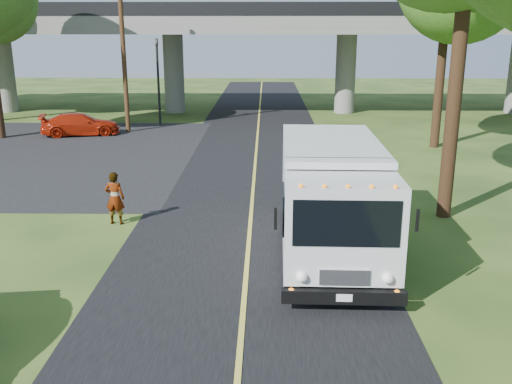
{
  "coord_description": "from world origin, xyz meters",
  "views": [
    {
      "loc": [
        0.47,
        -8.53,
        5.87
      ],
      "look_at": [
        0.21,
        6.14,
        1.6
      ],
      "focal_mm": 40.0,
      "sensor_mm": 36.0,
      "label": 1
    }
  ],
  "objects_px": {
    "traffic_signal": "(158,73)",
    "utility_pole": "(123,50)",
    "pedestrian": "(115,198)",
    "red_sedan": "(80,124)",
    "step_van": "(332,196)"
  },
  "relations": [
    {
      "from": "traffic_signal",
      "to": "utility_pole",
      "type": "height_order",
      "value": "utility_pole"
    },
    {
      "from": "utility_pole",
      "to": "pedestrian",
      "type": "distance_m",
      "value": 16.73
    },
    {
      "from": "utility_pole",
      "to": "red_sedan",
      "type": "height_order",
      "value": "utility_pole"
    },
    {
      "from": "traffic_signal",
      "to": "pedestrian",
      "type": "xyz_separation_m",
      "value": [
        1.86,
        -17.95,
        -2.37
      ]
    },
    {
      "from": "red_sedan",
      "to": "utility_pole",
      "type": "bearing_deg",
      "value": -79.71
    },
    {
      "from": "traffic_signal",
      "to": "red_sedan",
      "type": "height_order",
      "value": "traffic_signal"
    },
    {
      "from": "utility_pole",
      "to": "pedestrian",
      "type": "relative_size",
      "value": 5.45
    },
    {
      "from": "traffic_signal",
      "to": "red_sedan",
      "type": "bearing_deg",
      "value": -141.56
    },
    {
      "from": "step_van",
      "to": "pedestrian",
      "type": "bearing_deg",
      "value": 161.84
    },
    {
      "from": "traffic_signal",
      "to": "utility_pole",
      "type": "bearing_deg",
      "value": -126.87
    },
    {
      "from": "traffic_signal",
      "to": "utility_pole",
      "type": "distance_m",
      "value": 2.86
    },
    {
      "from": "red_sedan",
      "to": "pedestrian",
      "type": "xyz_separation_m",
      "value": [
        5.77,
        -14.85,
        0.21
      ]
    },
    {
      "from": "step_van",
      "to": "traffic_signal",
      "type": "bearing_deg",
      "value": 113.4
    },
    {
      "from": "utility_pole",
      "to": "step_van",
      "type": "distance_m",
      "value": 20.83
    },
    {
      "from": "red_sedan",
      "to": "step_van",
      "type": "bearing_deg",
      "value": -158.98
    }
  ]
}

